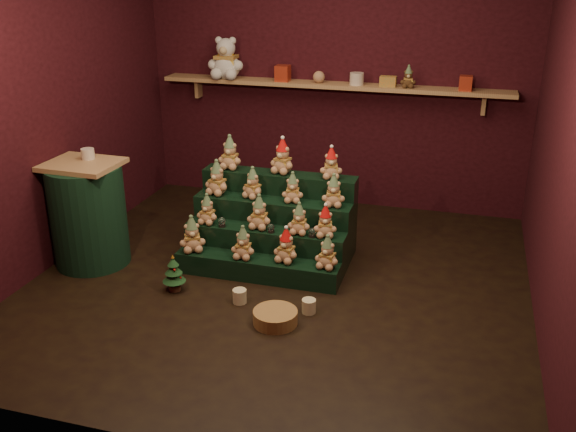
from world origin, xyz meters
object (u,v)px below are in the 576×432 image
(riser_tier_front, at_px, (257,268))
(wicker_basket, at_px, (275,317))
(mug_right, at_px, (309,306))
(snow_globe_b, at_px, (271,228))
(mini_christmas_tree, at_px, (174,273))
(snow_globe_a, at_px, (222,222))
(side_table, at_px, (88,214))
(white_bear, at_px, (226,52))
(snow_globe_c, at_px, (312,233))
(mug_left, at_px, (240,296))
(brown_bear, at_px, (408,77))

(riser_tier_front, relative_size, wicker_basket, 4.25)
(riser_tier_front, bearing_deg, mug_right, -37.50)
(snow_globe_b, bearing_deg, mini_christmas_tree, -139.86)
(snow_globe_a, relative_size, side_table, 0.09)
(riser_tier_front, relative_size, white_bear, 2.61)
(snow_globe_c, bearing_deg, mug_left, -126.09)
(mini_christmas_tree, distance_m, mug_left, 0.58)
(white_bear, bearing_deg, wicker_basket, -65.53)
(snow_globe_a, relative_size, snow_globe_b, 1.11)
(wicker_basket, xyz_separation_m, brown_bear, (0.61, 2.47, 1.37))
(snow_globe_a, relative_size, mug_right, 0.79)
(riser_tier_front, relative_size, side_table, 1.52)
(riser_tier_front, height_order, snow_globe_a, snow_globe_a)
(mini_christmas_tree, relative_size, mug_right, 2.94)
(mini_christmas_tree, height_order, mug_left, mini_christmas_tree)
(snow_globe_a, distance_m, mug_left, 0.78)
(snow_globe_b, distance_m, mug_right, 0.83)
(mug_right, bearing_deg, riser_tier_front, 142.50)
(side_table, xyz_separation_m, brown_bear, (2.46, 1.93, 0.97))
(snow_globe_c, height_order, white_bear, white_bear)
(snow_globe_c, bearing_deg, brown_bear, 72.08)
(snow_globe_c, bearing_deg, wicker_basket, -95.04)
(wicker_basket, bearing_deg, mug_right, 48.02)
(riser_tier_front, distance_m, wicker_basket, 0.74)
(side_table, relative_size, wicker_basket, 2.79)
(mini_christmas_tree, relative_size, white_bear, 0.59)
(snow_globe_a, bearing_deg, riser_tier_front, -23.64)
(white_bear, bearing_deg, brown_bear, -3.00)
(snow_globe_c, xyz_separation_m, mini_christmas_tree, (-1.00, -0.55, -0.25))
(riser_tier_front, distance_m, snow_globe_c, 0.55)
(mini_christmas_tree, height_order, brown_bear, brown_bear)
(side_table, xyz_separation_m, wicker_basket, (1.85, -0.54, -0.40))
(snow_globe_a, distance_m, snow_globe_b, 0.44)
(mini_christmas_tree, height_order, mug_right, mini_christmas_tree)
(snow_globe_c, xyz_separation_m, wicker_basket, (-0.07, -0.81, -0.35))
(wicker_basket, bearing_deg, snow_globe_c, 84.96)
(mug_right, xyz_separation_m, wicker_basket, (-0.20, -0.22, -0.00))
(snow_globe_a, bearing_deg, side_table, -166.67)
(riser_tier_front, relative_size, brown_bear, 6.67)
(mug_right, bearing_deg, snow_globe_a, 147.51)
(mug_left, xyz_separation_m, brown_bear, (0.97, 2.25, 1.37))
(riser_tier_front, relative_size, mini_christmas_tree, 4.40)
(snow_globe_c, height_order, brown_bear, brown_bear)
(side_table, distance_m, white_bear, 2.30)
(side_table, distance_m, brown_bear, 3.27)
(mini_christmas_tree, bearing_deg, snow_globe_b, 40.14)
(snow_globe_c, xyz_separation_m, brown_bear, (0.54, 1.66, 1.02))
(white_bear, distance_m, brown_bear, 1.90)
(snow_globe_a, height_order, wicker_basket, snow_globe_a)
(mug_right, height_order, brown_bear, brown_bear)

